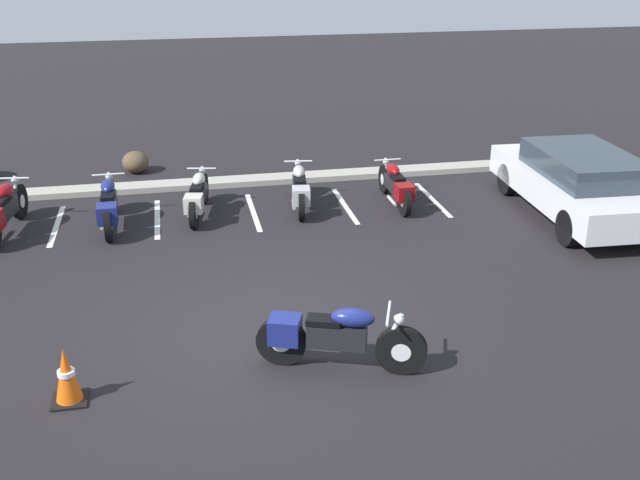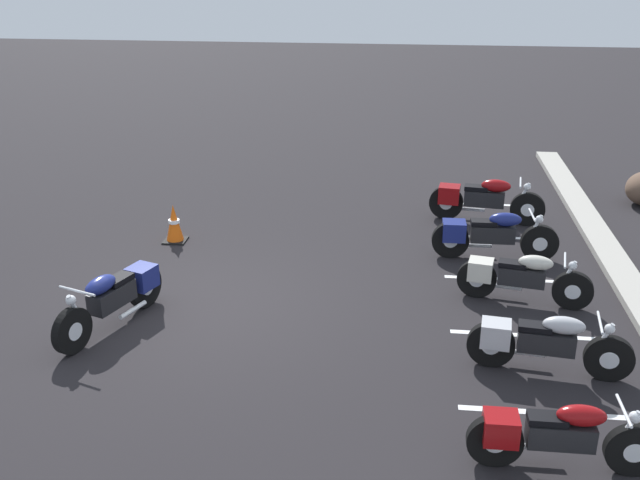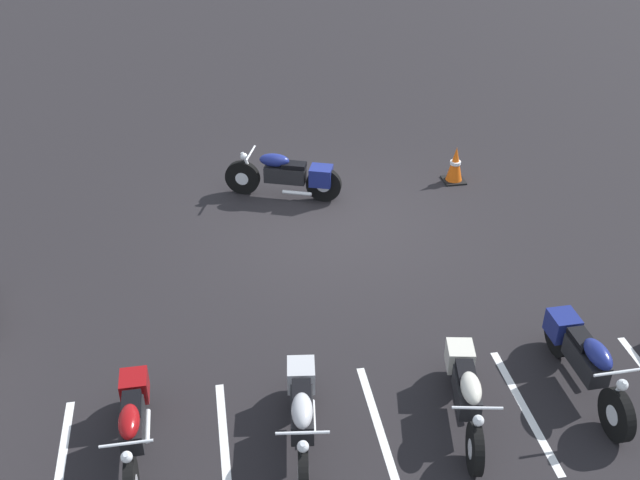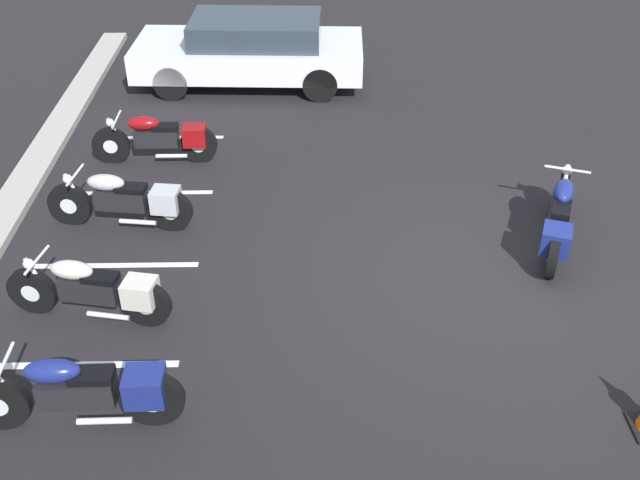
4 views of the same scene
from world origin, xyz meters
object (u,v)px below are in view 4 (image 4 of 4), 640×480
at_px(parked_bike_1, 84,391).
at_px(parked_bike_3, 126,200).
at_px(motorcycle_navy_featured, 559,219).
at_px(car_white, 251,49).
at_px(parked_bike_4, 160,138).
at_px(parked_bike_2, 95,290).

bearing_deg(parked_bike_1, parked_bike_3, -86.12).
relative_size(motorcycle_navy_featured, car_white, 0.47).
bearing_deg(parked_bike_3, parked_bike_4, -87.58).
xyz_separation_m(motorcycle_navy_featured, parked_bike_4, (2.50, 5.56, -0.04)).
relative_size(parked_bike_2, parked_bike_4, 1.00).
distance_m(parked_bike_3, car_white, 5.29).
xyz_separation_m(parked_bike_3, parked_bike_4, (1.89, -0.17, -0.01)).
distance_m(motorcycle_navy_featured, parked_bike_3, 5.75).
bearing_deg(car_white, parked_bike_1, 85.27).
height_order(parked_bike_1, parked_bike_4, parked_bike_1).
xyz_separation_m(parked_bike_1, parked_bike_3, (3.57, 0.30, -0.02)).
xyz_separation_m(parked_bike_4, car_white, (3.19, -1.25, 0.27)).
xyz_separation_m(parked_bike_2, car_white, (7.05, -1.38, 0.27)).
relative_size(motorcycle_navy_featured, parked_bike_3, 1.01).
bearing_deg(parked_bike_4, motorcycle_navy_featured, 155.71).
bearing_deg(motorcycle_navy_featured, parked_bike_1, 138.65).
bearing_deg(car_white, parked_bike_3, 77.06).
relative_size(parked_bike_2, parked_bike_3, 0.97).
distance_m(parked_bike_1, parked_bike_3, 3.59).
height_order(parked_bike_3, parked_bike_4, parked_bike_3).
distance_m(motorcycle_navy_featured, parked_bike_1, 6.18).
bearing_deg(parked_bike_4, parked_bike_3, 84.93).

